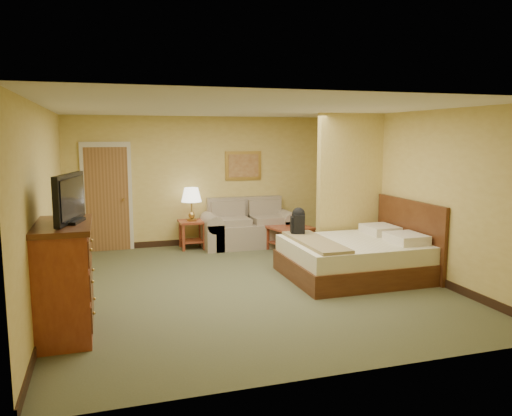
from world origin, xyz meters
name	(u,v)px	position (x,y,z in m)	size (l,w,h in m)	color
floor	(248,284)	(0.00, 0.00, 0.00)	(6.00, 6.00, 0.00)	#505335
ceiling	(247,108)	(0.00, 0.00, 2.60)	(6.00, 6.00, 0.00)	white
back_wall	(206,181)	(0.00, 3.00, 1.30)	(5.50, 0.02, 2.60)	#D0B459
left_wall	(45,206)	(-2.75, 0.00, 1.30)	(0.02, 6.00, 2.60)	#D0B459
right_wall	(410,192)	(2.75, 0.00, 1.30)	(0.02, 6.00, 2.60)	#D0B459
partition	(350,188)	(2.15, 0.93, 1.30)	(1.20, 0.15, 2.60)	#D0B459
door	(107,198)	(-1.95, 2.96, 1.03)	(0.94, 0.16, 2.10)	beige
baseboard	(207,241)	(0.00, 2.99, 0.06)	(5.50, 0.02, 0.12)	black
loveseat	(249,230)	(0.78, 2.58, 0.31)	(1.90, 0.88, 0.96)	gray
side_table	(192,230)	(-0.37, 2.65, 0.37)	(0.51, 0.51, 0.56)	maroon
table_lamp	(191,196)	(-0.37, 2.65, 1.05)	(0.39, 0.39, 0.65)	#AA843E
coffee_table	(290,233)	(1.41, 1.89, 0.34)	(0.90, 0.90, 0.47)	maroon
wall_picture	(243,166)	(0.78, 2.97, 1.60)	(0.76, 0.04, 0.59)	#B78E3F
dresser	(64,279)	(-2.48, -1.22, 0.64)	(0.63, 1.19, 1.27)	maroon
tv	(70,200)	(-2.38, -1.22, 1.52)	(0.31, 0.87, 0.54)	black
bed	(359,256)	(1.81, -0.10, 0.32)	(2.16, 1.84, 1.19)	#472110
backpack	(298,221)	(1.02, 0.53, 0.83)	(0.25, 0.31, 0.47)	black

